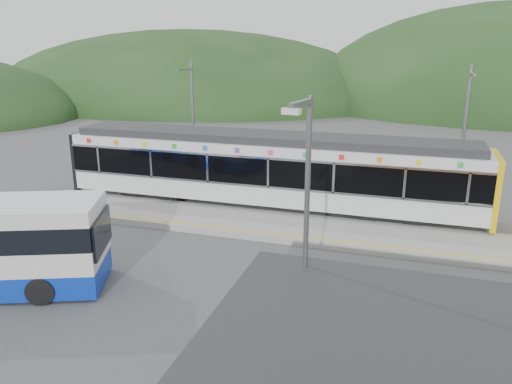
% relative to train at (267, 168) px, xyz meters
% --- Properties ---
extents(ground, '(120.00, 120.00, 0.00)m').
position_rel_train_xyz_m(ground, '(1.92, -6.00, -2.06)').
color(ground, '#4C4C4F').
rests_on(ground, ground).
extents(hills, '(146.00, 149.00, 26.00)m').
position_rel_train_xyz_m(hills, '(8.11, -0.71, -2.06)').
color(hills, '#1E3D19').
rests_on(hills, ground).
extents(platform, '(26.00, 3.20, 0.30)m').
position_rel_train_xyz_m(platform, '(1.92, -2.70, -1.91)').
color(platform, '#9E9E99').
rests_on(platform, ground).
extents(yellow_line, '(26.00, 0.10, 0.01)m').
position_rel_train_xyz_m(yellow_line, '(1.92, -4.00, -1.76)').
color(yellow_line, yellow).
rests_on(yellow_line, platform).
extents(train, '(20.44, 3.01, 3.74)m').
position_rel_train_xyz_m(train, '(0.00, 0.00, 0.00)').
color(train, black).
rests_on(train, ground).
extents(catenary_mast_west, '(0.18, 1.80, 7.00)m').
position_rel_train_xyz_m(catenary_mast_west, '(-5.08, 2.56, 1.58)').
color(catenary_mast_west, slate).
rests_on(catenary_mast_west, ground).
extents(catenary_mast_east, '(0.18, 1.80, 7.00)m').
position_rel_train_xyz_m(catenary_mast_east, '(8.92, 2.56, 1.58)').
color(catenary_mast_east, slate).
rests_on(catenary_mast_east, ground).
extents(lamp_post, '(0.37, 1.20, 6.84)m').
position_rel_train_xyz_m(lamp_post, '(4.55, -12.52, 2.00)').
color(lamp_post, slate).
rests_on(lamp_post, ground).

